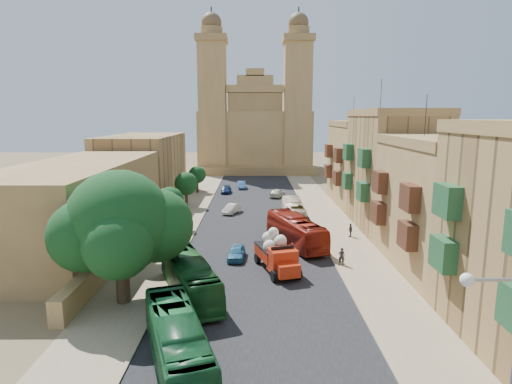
{
  "coord_description": "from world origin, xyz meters",
  "views": [
    {
      "loc": [
        -0.23,
        -24.57,
        13.03
      ],
      "look_at": [
        0.0,
        26.0,
        4.0
      ],
      "focal_mm": 30.0,
      "sensor_mm": 36.0,
      "label": 1
    }
  ],
  "objects_px": {
    "church": "(255,131)",
    "street_tree_c": "(186,184)",
    "street_tree_b": "(170,201)",
    "pedestrian_c": "(350,230)",
    "ficus_tree": "(121,225)",
    "car_blue_a": "(236,252)",
    "streetlamp": "(500,362)",
    "car_white_b": "(277,193)",
    "car_blue_b": "(242,185)",
    "pedestrian_a": "(342,256)",
    "car_white_a": "(232,209)",
    "red_truck": "(277,253)",
    "street_tree_a": "(143,225)",
    "bus_green_south": "(177,342)",
    "car_dkblue": "(226,190)",
    "olive_pickup": "(296,224)",
    "bus_cream_east": "(293,212)",
    "street_tree_d": "(197,175)",
    "bus_green_north": "(189,277)",
    "car_cream": "(291,221)",
    "bus_red_east": "(296,231)"
  },
  "relations": [
    {
      "from": "streetlamp",
      "to": "car_blue_a",
      "type": "height_order",
      "value": "streetlamp"
    },
    {
      "from": "bus_green_south",
      "to": "bus_red_east",
      "type": "height_order",
      "value": "bus_red_east"
    },
    {
      "from": "red_truck",
      "to": "car_blue_b",
      "type": "height_order",
      "value": "red_truck"
    },
    {
      "from": "car_dkblue",
      "to": "car_cream",
      "type": "bearing_deg",
      "value": -67.44
    },
    {
      "from": "streetlamp",
      "to": "red_truck",
      "type": "bearing_deg",
      "value": 105.22
    },
    {
      "from": "street_tree_d",
      "to": "olive_pickup",
      "type": "distance_m",
      "value": 29.68
    },
    {
      "from": "ficus_tree",
      "to": "street_tree_b",
      "type": "relative_size",
      "value": 1.91
    },
    {
      "from": "streetlamp",
      "to": "car_white_a",
      "type": "height_order",
      "value": "streetlamp"
    },
    {
      "from": "streetlamp",
      "to": "bus_cream_east",
      "type": "distance_m",
      "value": 38.9
    },
    {
      "from": "bus_green_south",
      "to": "bus_cream_east",
      "type": "distance_m",
      "value": 31.82
    },
    {
      "from": "street_tree_a",
      "to": "bus_green_north",
      "type": "xyz_separation_m",
      "value": [
        5.02,
        -6.92,
        -2.14
      ]
    },
    {
      "from": "street_tree_c",
      "to": "red_truck",
      "type": "relative_size",
      "value": 0.79
    },
    {
      "from": "street_tree_a",
      "to": "street_tree_d",
      "type": "bearing_deg",
      "value": 90.0
    },
    {
      "from": "ficus_tree",
      "to": "streetlamp",
      "type": "distance_m",
      "value": 23.45
    },
    {
      "from": "street_tree_c",
      "to": "church",
      "type": "bearing_deg",
      "value": 76.79
    },
    {
      "from": "street_tree_c",
      "to": "pedestrian_c",
      "type": "xyz_separation_m",
      "value": [
        20.27,
        -15.55,
        -2.67
      ]
    },
    {
      "from": "olive_pickup",
      "to": "pedestrian_a",
      "type": "height_order",
      "value": "olive_pickup"
    },
    {
      "from": "church",
      "to": "bus_green_south",
      "type": "height_order",
      "value": "church"
    },
    {
      "from": "streetlamp",
      "to": "pedestrian_c",
      "type": "relative_size",
      "value": 5.48
    },
    {
      "from": "car_blue_b",
      "to": "pedestrian_a",
      "type": "height_order",
      "value": "pedestrian_a"
    },
    {
      "from": "car_cream",
      "to": "red_truck",
      "type": "bearing_deg",
      "value": 61.22
    },
    {
      "from": "street_tree_b",
      "to": "bus_green_north",
      "type": "height_order",
      "value": "street_tree_b"
    },
    {
      "from": "ficus_tree",
      "to": "street_tree_b",
      "type": "height_order",
      "value": "ficus_tree"
    },
    {
      "from": "car_blue_a",
      "to": "car_white_b",
      "type": "height_order",
      "value": "car_white_b"
    },
    {
      "from": "ficus_tree",
      "to": "street_tree_a",
      "type": "bearing_deg",
      "value": 94.18
    },
    {
      "from": "street_tree_a",
      "to": "red_truck",
      "type": "height_order",
      "value": "street_tree_a"
    },
    {
      "from": "street_tree_d",
      "to": "olive_pickup",
      "type": "xyz_separation_m",
      "value": [
        14.52,
        -25.81,
        -2.03
      ]
    },
    {
      "from": "streetlamp",
      "to": "pedestrian_a",
      "type": "relative_size",
      "value": 5.16
    },
    {
      "from": "church",
      "to": "street_tree_c",
      "type": "height_order",
      "value": "church"
    },
    {
      "from": "streetlamp",
      "to": "olive_pickup",
      "type": "xyz_separation_m",
      "value": [
        -3.2,
        34.19,
        -4.17
      ]
    },
    {
      "from": "church",
      "to": "ficus_tree",
      "type": "xyz_separation_m",
      "value": [
        -9.42,
        -74.61,
        -3.92
      ]
    },
    {
      "from": "street_tree_b",
      "to": "bus_green_south",
      "type": "relative_size",
      "value": 0.49
    },
    {
      "from": "street_tree_b",
      "to": "pedestrian_c",
      "type": "xyz_separation_m",
      "value": [
        20.27,
        -3.55,
        -2.57
      ]
    },
    {
      "from": "olive_pickup",
      "to": "car_blue_b",
      "type": "height_order",
      "value": "olive_pickup"
    },
    {
      "from": "street_tree_a",
      "to": "bus_green_south",
      "type": "bearing_deg",
      "value": -70.27
    },
    {
      "from": "street_tree_b",
      "to": "red_truck",
      "type": "distance_m",
      "value": 18.24
    },
    {
      "from": "bus_green_south",
      "to": "bus_green_north",
      "type": "bearing_deg",
      "value": 75.9
    },
    {
      "from": "street_tree_b",
      "to": "streetlamp",
      "type": "bearing_deg",
      "value": -63.79
    },
    {
      "from": "ficus_tree",
      "to": "car_cream",
      "type": "relative_size",
      "value": 2.05
    },
    {
      "from": "street_tree_c",
      "to": "car_dkblue",
      "type": "relative_size",
      "value": 1.27
    },
    {
      "from": "church",
      "to": "street_tree_b",
      "type": "bearing_deg",
      "value": -100.38
    },
    {
      "from": "bus_cream_east",
      "to": "car_blue_a",
      "type": "bearing_deg",
      "value": 65.47
    },
    {
      "from": "bus_cream_east",
      "to": "pedestrian_c",
      "type": "height_order",
      "value": "bus_cream_east"
    },
    {
      "from": "street_tree_b",
      "to": "pedestrian_a",
      "type": "height_order",
      "value": "street_tree_b"
    },
    {
      "from": "red_truck",
      "to": "bus_green_south",
      "type": "height_order",
      "value": "red_truck"
    },
    {
      "from": "car_white_a",
      "to": "car_white_b",
      "type": "relative_size",
      "value": 0.94
    },
    {
      "from": "car_dkblue",
      "to": "streetlamp",
      "type": "bearing_deg",
      "value": -77.63
    },
    {
      "from": "ficus_tree",
      "to": "car_blue_a",
      "type": "height_order",
      "value": "ficus_tree"
    },
    {
      "from": "bus_red_east",
      "to": "bus_cream_east",
      "type": "bearing_deg",
      "value": -111.5
    },
    {
      "from": "car_white_a",
      "to": "pedestrian_c",
      "type": "distance_m",
      "value": 17.77
    }
  ]
}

